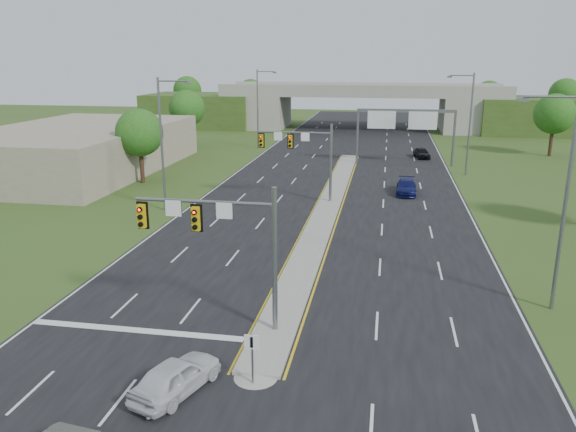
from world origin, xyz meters
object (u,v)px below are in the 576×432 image
at_px(signal_mast_near, 225,234).
at_px(car_far_b, 406,187).
at_px(keep_right_sign, 252,351).
at_px(signal_mast_far, 305,150).
at_px(overpass, 362,110).
at_px(sign_gantry, 404,121).
at_px(car_far_c, 422,153).
at_px(car_white, 176,376).

xyz_separation_m(signal_mast_near, car_far_b, (9.03, 29.73, -4.05)).
bearing_deg(keep_right_sign, signal_mast_far, 94.39).
relative_size(signal_mast_far, overpass, 0.09).
relative_size(sign_gantry, car_far_b, 2.55).
bearing_deg(sign_gantry, car_far_b, -89.67).
bearing_deg(overpass, keep_right_sign, -90.00).
distance_m(signal_mast_far, car_far_b, 10.97).
xyz_separation_m(keep_right_sign, overpass, (0.00, 84.53, 2.04)).
bearing_deg(signal_mast_near, overpass, 88.38).
distance_m(overpass, car_far_c, 31.16).
bearing_deg(signal_mast_far, signal_mast_near, -90.00).
bearing_deg(car_white, signal_mast_near, -75.76).
height_order(keep_right_sign, overpass, overpass).
bearing_deg(car_far_c, overpass, 96.25).
xyz_separation_m(signal_mast_far, car_far_b, (9.03, 4.73, -4.05)).
height_order(sign_gantry, car_white, sign_gantry).
bearing_deg(signal_mast_far, car_far_c, 65.64).
height_order(keep_right_sign, sign_gantry, sign_gantry).
bearing_deg(keep_right_sign, car_white, -159.95).
distance_m(signal_mast_near, car_white, 6.79).
relative_size(keep_right_sign, overpass, 0.03).
bearing_deg(signal_mast_far, car_far_b, 27.63).
height_order(keep_right_sign, car_far_c, keep_right_sign).
bearing_deg(car_far_c, sign_gantry, -126.37).
distance_m(signal_mast_near, car_far_b, 31.33).
height_order(keep_right_sign, car_white, keep_right_sign).
distance_m(signal_mast_far, car_far_c, 28.24).
distance_m(signal_mast_near, car_far_c, 51.92).
relative_size(signal_mast_near, car_white, 1.70).
relative_size(signal_mast_near, keep_right_sign, 3.18).
xyz_separation_m(signal_mast_near, signal_mast_far, (0.00, 25.00, 0.00)).
height_order(signal_mast_near, keep_right_sign, signal_mast_near).
relative_size(overpass, car_white, 19.47).
height_order(signal_mast_near, car_white, signal_mast_near).
relative_size(keep_right_sign, car_white, 0.54).
bearing_deg(sign_gantry, car_white, -100.60).
bearing_deg(car_white, sign_gantry, -81.17).
distance_m(overpass, car_far_b, 50.88).
bearing_deg(car_far_b, keep_right_sign, -99.88).
bearing_deg(car_white, overpass, -72.42).
bearing_deg(keep_right_sign, signal_mast_near, 116.94).
xyz_separation_m(car_white, car_far_c, (12.02, 55.92, -0.04)).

